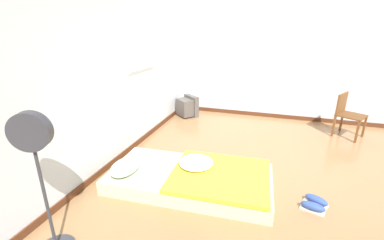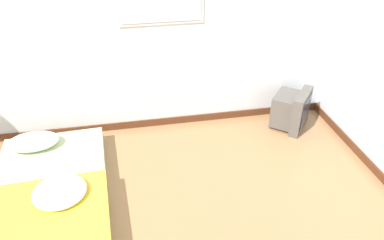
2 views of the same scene
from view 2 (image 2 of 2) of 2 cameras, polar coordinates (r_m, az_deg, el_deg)
The scene contains 3 objects.
wall_back at distance 4.13m, azimuth -15.56°, elevation 13.82°, with size 7.93×0.08×2.60m.
mattress_bed at distance 3.63m, azimuth -21.15°, elevation -11.80°, with size 1.14×2.13×0.33m.
crt_tv at distance 4.66m, azimuth 14.96°, elevation 1.54°, with size 0.57×0.58×0.47m.
Camera 2 is at (0.35, -1.50, 2.51)m, focal length 35.00 mm.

